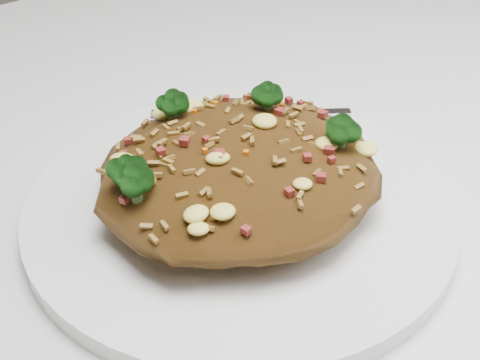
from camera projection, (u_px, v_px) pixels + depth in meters
name	position (u px, v px, depth m)	size (l,w,h in m)	color
dining_table	(164.00, 266.00, 0.55)	(1.20, 0.80, 0.75)	silver
plate	(240.00, 206.00, 0.46)	(0.29, 0.29, 0.01)	white
fried_rice	(239.00, 162.00, 0.44)	(0.19, 0.17, 0.06)	brown
fork	(261.00, 114.00, 0.54)	(0.14, 0.11, 0.00)	silver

